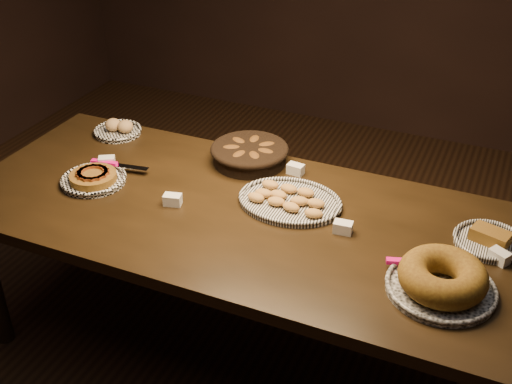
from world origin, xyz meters
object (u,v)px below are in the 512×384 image
at_px(apple_tart_plate, 94,178).
at_px(bundt_cake_plate, 442,280).
at_px(buffet_table, 251,229).
at_px(madeleine_platter, 289,200).

xyz_separation_m(apple_tart_plate, bundt_cake_plate, (1.47, -0.12, 0.03)).
bearing_deg(apple_tart_plate, buffet_table, 9.56).
relative_size(buffet_table, bundt_cake_plate, 6.20).
height_order(madeleine_platter, bundt_cake_plate, bundt_cake_plate).
distance_m(apple_tart_plate, bundt_cake_plate, 1.47).
bearing_deg(buffet_table, madeleine_platter, 47.69).
relative_size(buffet_table, apple_tart_plate, 7.61).
xyz_separation_m(buffet_table, madeleine_platter, (0.11, 0.12, 0.09)).
distance_m(buffet_table, apple_tart_plate, 0.71).
height_order(apple_tart_plate, madeleine_platter, apple_tart_plate).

